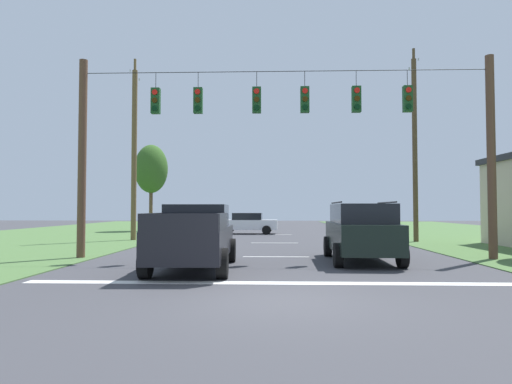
# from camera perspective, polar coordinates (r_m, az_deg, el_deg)

# --- Properties ---
(ground_plane) EXTENTS (120.00, 120.00, 0.00)m
(ground_plane) POSITION_cam_1_polar(r_m,az_deg,el_deg) (9.17, 3.13, -13.57)
(ground_plane) COLOR #3D3D42
(shoulder_grass_left) EXTENTS (16.00, 80.00, 0.03)m
(shoulder_grass_left) POSITION_cam_1_polar(r_m,az_deg,el_deg) (28.05, -29.18, -5.57)
(shoulder_grass_left) COLOR #496D39
(shoulder_grass_left) RESTS_ON ground
(stop_bar_stripe) EXTENTS (12.55, 0.45, 0.01)m
(stop_bar_stripe) POSITION_cam_1_polar(r_m,az_deg,el_deg) (11.14, 2.91, -11.51)
(stop_bar_stripe) COLOR white
(stop_bar_stripe) RESTS_ON ground
(lane_dash_0) EXTENTS (2.50, 0.15, 0.01)m
(lane_dash_0) POSITION_cam_1_polar(r_m,az_deg,el_deg) (17.09, 2.56, -8.25)
(lane_dash_0) COLOR white
(lane_dash_0) RESTS_ON ground
(lane_dash_1) EXTENTS (2.50, 0.15, 0.01)m
(lane_dash_1) POSITION_cam_1_polar(r_m,az_deg,el_deg) (23.96, 2.38, -6.50)
(lane_dash_1) COLOR white
(lane_dash_1) RESTS_ON ground
(lane_dash_2) EXTENTS (2.50, 0.15, 0.01)m
(lane_dash_2) POSITION_cam_1_polar(r_m,az_deg,el_deg) (31.60, 2.27, -5.45)
(lane_dash_2) COLOR white
(lane_dash_2) RESTS_ON ground
(overhead_signal_span) EXTENTS (15.22, 0.31, 7.38)m
(overhead_signal_span) POSITION_cam_1_polar(r_m,az_deg,el_deg) (16.45, 3.40, 6.38)
(overhead_signal_span) COLOR brown
(overhead_signal_span) RESTS_ON ground
(pickup_truck) EXTENTS (2.40, 5.45, 1.95)m
(pickup_truck) POSITION_cam_1_polar(r_m,az_deg,el_deg) (13.71, -7.83, -5.69)
(pickup_truck) COLOR black
(pickup_truck) RESTS_ON ground
(suv_black) EXTENTS (2.32, 4.85, 2.05)m
(suv_black) POSITION_cam_1_polar(r_m,az_deg,el_deg) (15.85, 13.25, -4.83)
(suv_black) COLOR black
(suv_black) RESTS_ON ground
(distant_car_crossing_white) EXTENTS (4.36, 2.14, 1.52)m
(distant_car_crossing_white) POSITION_cam_1_polar(r_m,az_deg,el_deg) (32.57, -1.08, -3.97)
(distant_car_crossing_white) COLOR silver
(distant_car_crossing_white) RESTS_ON ground
(utility_pole_mid_right) EXTENTS (0.27, 1.66, 10.72)m
(utility_pole_mid_right) POSITION_cam_1_polar(r_m,az_deg,el_deg) (26.20, 19.61, 5.49)
(utility_pole_mid_right) COLOR brown
(utility_pole_mid_right) RESTS_ON ground
(utility_pole_near_left) EXTENTS (0.30, 1.80, 10.57)m
(utility_pole_near_left) POSITION_cam_1_polar(r_m,az_deg,el_deg) (26.92, -15.28, 4.93)
(utility_pole_near_left) COLOR brown
(utility_pole_near_left) RESTS_ON ground
(tree_roadside_far_right) EXTENTS (2.70, 2.70, 7.10)m
(tree_roadside_far_right) POSITION_cam_1_polar(r_m,az_deg,el_deg) (37.80, -13.23, 2.84)
(tree_roadside_far_right) COLOR brown
(tree_roadside_far_right) RESTS_ON ground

